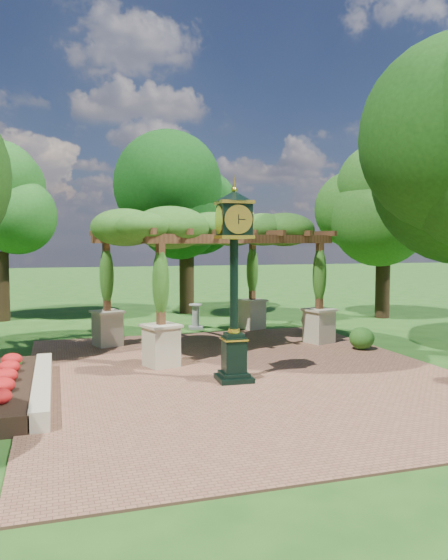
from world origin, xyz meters
name	(u,v)px	position (x,y,z in m)	size (l,w,h in m)	color
ground	(257,385)	(0.00, 0.00, 0.00)	(120.00, 120.00, 0.00)	#1E4714
brick_plaza	(242,374)	(0.00, 1.00, 0.02)	(10.00, 12.00, 0.04)	brown
border_wall	(42,386)	(-4.60, 0.50, 0.20)	(0.35, 5.00, 0.40)	#C6B793
pedestal_clock	(234,267)	(-0.43, 0.34, 2.64)	(0.90, 0.90, 4.41)	black
pergola	(215,236)	(0.41, 4.80, 3.38)	(7.50, 5.92, 4.13)	#C2B590
sundial	(196,318)	(0.64, 8.11, 0.40)	(0.60, 0.60, 0.92)	#97978F
shrub_mid	(362,338)	(4.33, 2.69, 0.37)	(0.73, 0.73, 0.66)	#255618
shrub_back	(315,321)	(4.37, 5.85, 0.46)	(0.93, 0.93, 0.83)	#295B1A
tree_north	(186,210)	(1.36, 12.57, 4.62)	(4.39, 4.39, 6.72)	#302213
tree_east_far	(384,195)	(8.95, 8.66, 5.16)	(4.17, 4.17, 7.50)	#312013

